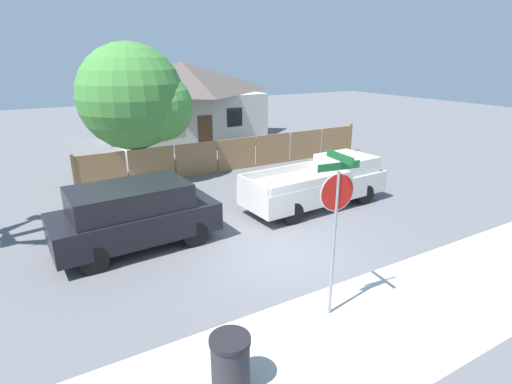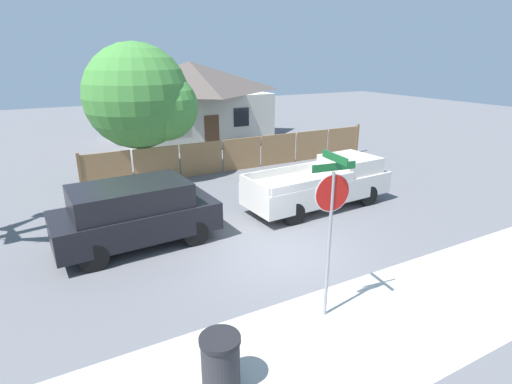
# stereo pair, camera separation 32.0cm
# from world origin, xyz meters

# --- Properties ---
(ground_plane) EXTENTS (80.00, 80.00, 0.00)m
(ground_plane) POSITION_xyz_m (0.00, 0.00, 0.00)
(ground_plane) COLOR slate
(sidewalk_strip) EXTENTS (36.00, 3.20, 0.01)m
(sidewalk_strip) POSITION_xyz_m (0.00, -3.60, 0.00)
(sidewalk_strip) COLOR beige
(sidewalk_strip) RESTS_ON ground
(wooden_fence) EXTENTS (14.61, 0.12, 1.62)m
(wooden_fence) POSITION_xyz_m (3.01, 8.38, 0.76)
(wooden_fence) COLOR #997047
(wooden_fence) RESTS_ON ground
(house) EXTENTS (9.24, 7.20, 4.92)m
(house) POSITION_xyz_m (3.41, 16.44, 2.55)
(house) COLOR beige
(house) RESTS_ON ground
(oak_tree) EXTENTS (4.67, 4.45, 5.83)m
(oak_tree) POSITION_xyz_m (-1.32, 9.14, 3.50)
(oak_tree) COLOR brown
(oak_tree) RESTS_ON ground
(red_suv) EXTENTS (4.63, 2.28, 1.86)m
(red_suv) POSITION_xyz_m (-3.35, 2.49, 1.00)
(red_suv) COLOR black
(red_suv) RESTS_ON ground
(orange_pickup) EXTENTS (5.57, 2.21, 1.70)m
(orange_pickup) POSITION_xyz_m (3.34, 2.50, 0.85)
(orange_pickup) COLOR silver
(orange_pickup) RESTS_ON ground
(stop_sign) EXTENTS (0.93, 0.84, 3.52)m
(stop_sign) POSITION_xyz_m (-0.62, -2.78, 2.41)
(stop_sign) COLOR gray
(stop_sign) RESTS_ON ground
(trash_bin) EXTENTS (0.68, 0.68, 0.99)m
(trash_bin) POSITION_xyz_m (-3.36, -3.54, 0.50)
(trash_bin) COLOR #28282D
(trash_bin) RESTS_ON ground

